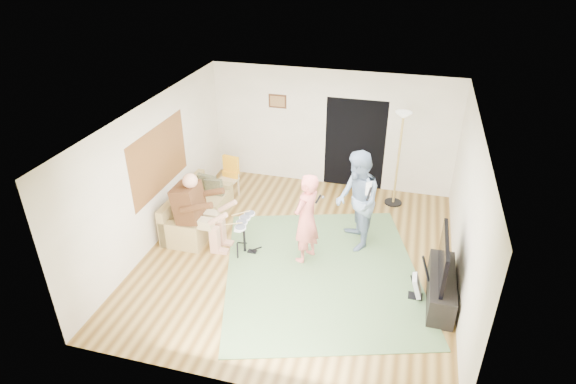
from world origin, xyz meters
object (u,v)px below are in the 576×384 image
object	(u,v)px
drum_kit	(244,237)
guitar_spare	(417,286)
singer	(306,219)
guitarist	(357,201)
dining_chair	(228,183)
television	(443,257)
tv_cabinet	(441,288)
sofa	(195,213)
torchiere_lamp	(400,143)

from	to	relation	value
drum_kit	guitar_spare	size ratio (longest dim) A/B	0.86
drum_kit	singer	distance (m)	1.27
guitarist	dining_chair	world-z (taller)	guitarist
television	drum_kit	bearing A→B (deg)	172.65
tv_cabinet	sofa	bearing A→B (deg)	167.11
drum_kit	tv_cabinet	distance (m)	3.53
singer	dining_chair	xyz separation A→B (m)	(-2.19, 1.82, -0.52)
sofa	television	size ratio (longest dim) A/B	1.58
drum_kit	torchiere_lamp	size ratio (longest dim) A/B	0.34
drum_kit	tv_cabinet	bearing A→B (deg)	-7.25
guitarist	torchiere_lamp	distance (m)	1.96
sofa	drum_kit	world-z (taller)	sofa
singer	guitarist	world-z (taller)	guitarist
torchiere_lamp	dining_chair	distance (m)	3.82
guitar_spare	dining_chair	distance (m)	4.82
guitarist	torchiere_lamp	bearing A→B (deg)	139.69
television	guitarist	bearing A→B (deg)	141.49
guitarist	guitar_spare	xyz separation A→B (m)	(1.20, -1.24, -0.72)
television	sofa	bearing A→B (deg)	166.98
torchiere_lamp	dining_chair	bearing A→B (deg)	-169.83
sofa	guitarist	size ratio (longest dim) A/B	1.00
sofa	dining_chair	world-z (taller)	dining_chair
tv_cabinet	television	xyz separation A→B (m)	(-0.05, 0.00, 0.60)
guitarist	television	xyz separation A→B (m)	(1.52, -1.21, -0.11)
torchiere_lamp	tv_cabinet	size ratio (longest dim) A/B	1.50
drum_kit	guitarist	bearing A→B (deg)	21.46
guitar_spare	tv_cabinet	size ratio (longest dim) A/B	0.60
guitarist	guitar_spare	bearing A→B (deg)	22.65
guitarist	tv_cabinet	bearing A→B (deg)	30.98
drum_kit	dining_chair	world-z (taller)	dining_chair
guitar_spare	singer	bearing A→B (deg)	164.20
tv_cabinet	television	bearing A→B (deg)	180.00
torchiere_lamp	guitar_spare	bearing A→B (deg)	-79.07
dining_chair	television	bearing A→B (deg)	-17.62
television	tv_cabinet	bearing A→B (deg)	0.00
guitar_spare	dining_chair	bearing A→B (deg)	150.29
television	dining_chair	bearing A→B (deg)	152.39
guitar_spare	guitarist	bearing A→B (deg)	134.06
sofa	tv_cabinet	bearing A→B (deg)	-12.89
drum_kit	television	world-z (taller)	television
sofa	guitar_spare	world-z (taller)	guitar_spare
guitar_spare	tv_cabinet	bearing A→B (deg)	5.22
singer	torchiere_lamp	world-z (taller)	torchiere_lamp
torchiere_lamp	guitarist	bearing A→B (deg)	-108.90
torchiere_lamp	television	xyz separation A→B (m)	(0.90, -3.00, -0.59)
tv_cabinet	dining_chair	bearing A→B (deg)	152.65
drum_kit	guitarist	distance (m)	2.18
singer	torchiere_lamp	distance (m)	2.90
dining_chair	tv_cabinet	world-z (taller)	dining_chair
singer	torchiere_lamp	bearing A→B (deg)	171.90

